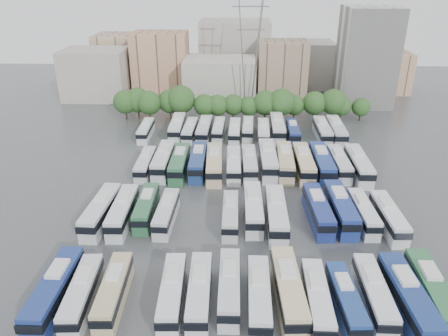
{
  "coord_description": "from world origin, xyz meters",
  "views": [
    {
      "loc": [
        -1.01,
        -63.08,
        35.51
      ],
      "look_at": [
        -3.18,
        6.92,
        3.0
      ],
      "focal_mm": 35.0,
      "sensor_mm": 36.0,
      "label": 1
    }
  ],
  "objects_px": {
    "apartment_tower": "(367,57)",
    "bus_r3_s0": "(146,130)",
    "bus_r3_s9": "(277,128)",
    "bus_r3_s10": "(293,132)",
    "bus_r2_s2": "(164,160)",
    "bus_r3_s4": "(204,130)",
    "bus_r0_s11": "(374,294)",
    "bus_r1_s1": "(123,211)",
    "bus_r2_s3": "(179,163)",
    "bus_r2_s12": "(339,163)",
    "bus_r2_s1": "(146,164)",
    "bus_r1_s12": "(363,213)",
    "bus_r1_s7": "(253,208)",
    "bus_r0_s9": "(317,299)",
    "bus_r2_s10": "(304,163)",
    "bus_r3_s8": "(263,132)",
    "bus_r3_s12": "(322,131)",
    "bus_r0_s0": "(55,290)",
    "bus_r2_s7": "(249,163)",
    "bus_r1_s6": "(230,215)",
    "bus_r0_s7": "(259,296)",
    "bus_r1_s0": "(101,211)",
    "bus_r1_s10": "(318,210)",
    "bus_r3_s3": "(190,131)",
    "bus_r0_s4": "(172,293)",
    "bus_r1_s3": "(166,213)",
    "bus_r1_s11": "(340,208)",
    "bus_r1_s13": "(389,217)",
    "bus_r0_s12": "(408,298)",
    "bus_r3_s2": "(177,127)",
    "bus_r0_s1": "(82,294)",
    "bus_r0_s8": "(288,290)",
    "bus_r2_s11": "(322,163)",
    "bus_r0_s5": "(200,292)",
    "bus_r3_s13": "(336,131)",
    "bus_r0_s6": "(229,287)",
    "bus_r0_s10": "(346,300)",
    "bus_r2_s6": "(234,164)",
    "bus_r1_s2": "(146,207)",
    "bus_r2_s5": "(214,163)",
    "bus_r2_s4": "(198,161)",
    "bus_r3_s7": "(248,129)",
    "bus_r3_s5": "(219,130)"
  },
  "relations": [
    {
      "from": "bus_r0_s7",
      "to": "bus_r2_s11",
      "type": "relative_size",
      "value": 0.84
    },
    {
      "from": "bus_r0_s10",
      "to": "bus_r2_s6",
      "type": "bearing_deg",
      "value": 106.84
    },
    {
      "from": "bus_r2_s12",
      "to": "bus_r2_s1",
      "type": "bearing_deg",
      "value": -178.56
    },
    {
      "from": "bus_r0_s4",
      "to": "bus_r1_s3",
      "type": "relative_size",
      "value": 1.03
    },
    {
      "from": "bus_r1_s7",
      "to": "bus_r3_s10",
      "type": "distance_m",
      "value": 36.13
    },
    {
      "from": "bus_r1_s2",
      "to": "bus_r2_s5",
      "type": "xyz_separation_m",
      "value": [
        9.69,
        16.04,
        0.28
      ]
    },
    {
      "from": "bus_r2_s2",
      "to": "bus_r3_s4",
      "type": "distance_m",
      "value": 18.62
    },
    {
      "from": "bus_r0_s1",
      "to": "bus_r3_s9",
      "type": "distance_m",
      "value": 61.96
    },
    {
      "from": "bus_r1_s10",
      "to": "bus_r3_s3",
      "type": "relative_size",
      "value": 1.1
    },
    {
      "from": "bus_r2_s7",
      "to": "bus_r3_s8",
      "type": "distance_m",
      "value": 17.56
    },
    {
      "from": "bus_r0_s0",
      "to": "bus_r1_s6",
      "type": "xyz_separation_m",
      "value": [
        19.69,
        17.77,
        -0.32
      ]
    },
    {
      "from": "bus_r2_s3",
      "to": "bus_r1_s3",
      "type": "bearing_deg",
      "value": -89.24
    },
    {
      "from": "bus_r0_s8",
      "to": "bus_r1_s10",
      "type": "relative_size",
      "value": 1.03
    },
    {
      "from": "bus_r0_s1",
      "to": "bus_r0_s9",
      "type": "xyz_separation_m",
      "value": [
        26.49,
        -0.12,
        -0.01
      ]
    },
    {
      "from": "bus_r0_s1",
      "to": "bus_r3_s5",
      "type": "distance_m",
      "value": 56.81
    },
    {
      "from": "bus_r1_s10",
      "to": "bus_r3_s3",
      "type": "xyz_separation_m",
      "value": [
        -23.03,
        34.88,
        -0.17
      ]
    },
    {
      "from": "bus_r1_s12",
      "to": "bus_r1_s13",
      "type": "bearing_deg",
      "value": -22.15
    },
    {
      "from": "bus_r0_s7",
      "to": "bus_r1_s0",
      "type": "height_order",
      "value": "bus_r1_s0"
    },
    {
      "from": "bus_r0_s5",
      "to": "bus_r3_s13",
      "type": "relative_size",
      "value": 0.88
    },
    {
      "from": "bus_r0_s5",
      "to": "bus_r3_s13",
      "type": "bearing_deg",
      "value": 62.81
    },
    {
      "from": "bus_r0_s0",
      "to": "bus_r3_s10",
      "type": "xyz_separation_m",
      "value": [
        33.1,
        54.2,
        -0.27
      ]
    },
    {
      "from": "apartment_tower",
      "to": "bus_r2_s1",
      "type": "relative_size",
      "value": 2.28
    },
    {
      "from": "bus_r2_s3",
      "to": "bus_r3_s2",
      "type": "distance_m",
      "value": 20.19
    },
    {
      "from": "bus_r0_s6",
      "to": "bus_r1_s6",
      "type": "bearing_deg",
      "value": 90.41
    },
    {
      "from": "bus_r1_s7",
      "to": "bus_r0_s9",
      "type": "bearing_deg",
      "value": -72.31
    },
    {
      "from": "bus_r3_s3",
      "to": "bus_r3_s4",
      "type": "relative_size",
      "value": 0.92
    },
    {
      "from": "bus_r3_s9",
      "to": "bus_r3_s10",
      "type": "height_order",
      "value": "bus_r3_s9"
    },
    {
      "from": "bus_r1_s6",
      "to": "bus_r3_s4",
      "type": "relative_size",
      "value": 0.87
    },
    {
      "from": "bus_r1_s7",
      "to": "bus_r2_s10",
      "type": "xyz_separation_m",
      "value": [
        9.9,
        16.69,
        0.15
      ]
    },
    {
      "from": "bus_r0_s0",
      "to": "bus_r2_s10",
      "type": "height_order",
      "value": "bus_r2_s10"
    },
    {
      "from": "bus_r2_s10",
      "to": "bus_r3_s9",
      "type": "height_order",
      "value": "bus_r3_s9"
    },
    {
      "from": "bus_r0_s8",
      "to": "bus_r0_s11",
      "type": "bearing_deg",
      "value": -3.5
    },
    {
      "from": "bus_r1_s1",
      "to": "bus_r1_s3",
      "type": "distance_m",
      "value": 6.6
    },
    {
      "from": "bus_r3_s0",
      "to": "bus_r2_s1",
      "type": "bearing_deg",
      "value": -79.76
    },
    {
      "from": "bus_r0_s6",
      "to": "bus_r3_s4",
      "type": "relative_size",
      "value": 0.91
    },
    {
      "from": "bus_r1_s1",
      "to": "bus_r1_s12",
      "type": "xyz_separation_m",
      "value": [
        36.28,
        0.99,
        -0.17
      ]
    },
    {
      "from": "bus_r3_s2",
      "to": "bus_r3_s8",
      "type": "height_order",
      "value": "bus_r3_s2"
    },
    {
      "from": "bus_r1_s1",
      "to": "bus_r2_s3",
      "type": "xyz_separation_m",
      "value": [
        6.38,
        17.81,
        0.09
      ]
    },
    {
      "from": "bus_r0_s12",
      "to": "bus_r3_s0",
      "type": "bearing_deg",
      "value": 123.75
    },
    {
      "from": "bus_r0_s4",
      "to": "bus_r2_s4",
      "type": "distance_m",
      "value": 36.35
    },
    {
      "from": "bus_r1_s0",
      "to": "bus_r3_s7",
      "type": "bearing_deg",
      "value": 61.68
    },
    {
      "from": "bus_r3_s10",
      "to": "bus_r1_s0",
      "type": "bearing_deg",
      "value": -130.89
    },
    {
      "from": "bus_r0_s11",
      "to": "bus_r2_s2",
      "type": "xyz_separation_m",
      "value": [
        -29.61,
        36.05,
        0.25
      ]
    },
    {
      "from": "bus_r2_s2",
      "to": "bus_r1_s11",
      "type": "bearing_deg",
      "value": -29.33
    },
    {
      "from": "bus_r0_s11",
      "to": "bus_r2_s10",
      "type": "relative_size",
      "value": 0.87
    },
    {
      "from": "bus_r1_s10",
      "to": "bus_r1_s13",
      "type": "bearing_deg",
      "value": -11.3
    },
    {
      "from": "bus_r1_s10",
      "to": "bus_r1_s11",
      "type": "xyz_separation_m",
      "value": [
        3.49,
        0.55,
        0.1
      ]
    },
    {
      "from": "bus_r3_s7",
      "to": "bus_r0_s9",
      "type": "bearing_deg",
      "value": -80.92
    },
    {
      "from": "bus_r3_s8",
      "to": "bus_r3_s12",
      "type": "height_order",
      "value": "bus_r3_s12"
    },
    {
      "from": "apartment_tower",
      "to": "bus_r3_s0",
      "type": "relative_size",
      "value": 2.41
    }
  ]
}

